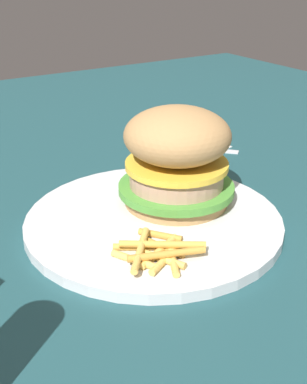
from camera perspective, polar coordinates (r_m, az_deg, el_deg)
The scene contains 6 objects.
ground_plane at distance 0.57m, azimuth -1.91°, elevation -3.46°, with size 1.60×1.60×0.00m, color #1E474C.
plate at distance 0.56m, azimuth 0.00°, elevation -3.32°, with size 0.29×0.29×0.01m, color silver.
sandwich at distance 0.57m, azimuth 2.62°, elevation 4.09°, with size 0.14×0.14×0.11m.
fries_pile at distance 0.49m, azimuth 0.48°, elevation -6.75°, with size 0.09×0.09×0.01m.
napkin at distance 0.80m, azimuth 3.46°, elevation 5.12°, with size 0.11×0.11×0.00m, color white.
fork at distance 0.80m, azimuth 3.36°, elevation 5.30°, with size 0.14×0.13×0.00m.
Camera 1 is at (-0.43, 0.25, 0.28)m, focal length 46.76 mm.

